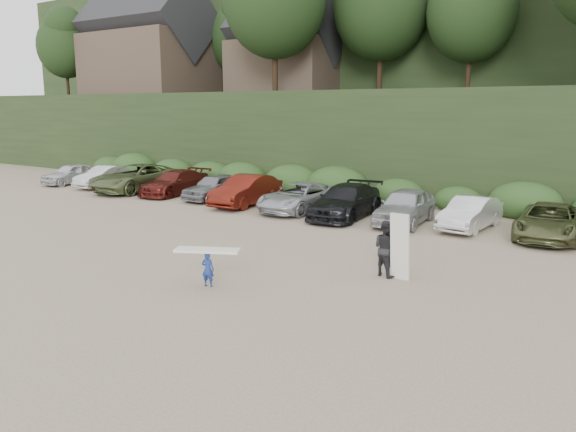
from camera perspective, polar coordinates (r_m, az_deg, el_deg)
The scene contains 5 objects.
ground at distance 18.82m, azimuth -9.91°, elevation -4.74°, with size 120.00×120.00×0.00m, color tan.
hillside_backdrop at distance 51.04m, azimuth 19.61°, elevation 17.36°, with size 90.00×41.50×28.00m.
parked_cars at distance 27.62m, azimuth 1.37°, elevation 2.03°, with size 37.13×6.08×1.64m.
child_surfer at distance 16.17m, azimuth -8.17°, elevation -4.54°, with size 1.89×1.28×1.11m.
adult_surfer at distance 17.22m, azimuth 10.04°, elevation -3.23°, with size 1.31×0.90×2.03m.
Camera 1 is at (12.52, -13.11, 5.07)m, focal length 35.00 mm.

